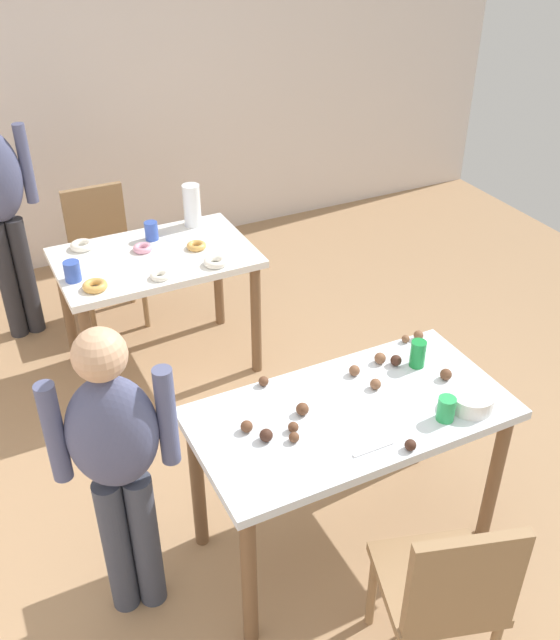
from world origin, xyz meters
The scene contains 34 objects.
ground_plane centered at (0.00, 0.00, 0.00)m, with size 6.40×6.40×0.00m, color #9E7A56.
wall_back centered at (0.00, 3.20, 1.30)m, with size 6.40×0.10×2.60m, color silver.
dining_table_near centered at (0.02, -0.04, 0.64)m, with size 1.27×0.65×0.75m.
dining_table_far centered at (-0.27, 1.57, 0.63)m, with size 1.07×0.70×0.75m.
chair_near_table centered at (-0.01, -0.74, 0.50)m, with size 0.50×0.50×0.87m.
chair_far_table centered at (-0.41, 2.28, 0.50)m, with size 0.40×0.40×0.87m.
person_girl_near centered at (-0.90, 0.06, 0.79)m, with size 0.45×0.27×1.34m.
mixing_bowl centered at (0.45, -0.23, 0.78)m, with size 0.18×0.18×0.07m, color white.
soda_can centered at (0.42, 0.09, 0.81)m, with size 0.07×0.07×0.12m, color #198438.
fork_near centered at (-0.03, -0.27, 0.75)m, with size 0.17×0.02×0.01m, color silver.
cup_near_0 centered at (0.31, -0.25, 0.80)m, with size 0.07×0.07×0.10m, color green.
cake_ball_0 centered at (0.34, 0.13, 0.77)m, with size 0.05×0.05×0.05m, color #3D2319.
cake_ball_1 centered at (0.54, 0.25, 0.77)m, with size 0.05×0.05×0.05m, color brown.
cake_ball_2 centered at (-0.23, 0.26, 0.77)m, with size 0.04×0.04×0.04m, color brown.
cake_ball_3 centered at (0.48, 0.26, 0.77)m, with size 0.04×0.04×0.04m, color brown.
cake_ball_4 centered at (0.17, 0.04, 0.77)m, with size 0.05×0.05×0.05m, color brown.
cake_ball_5 centered at (0.15, 0.15, 0.77)m, with size 0.05×0.05×0.05m, color brown.
cake_ball_6 centered at (-0.17, 0.03, 0.78)m, with size 0.05×0.05×0.05m, color brown.
cake_ball_7 centered at (0.29, 0.18, 0.78)m, with size 0.05×0.05×0.05m, color brown.
cake_ball_8 centered at (-0.36, -0.05, 0.78)m, with size 0.05×0.05×0.05m, color #3D2319.
cake_ball_9 centered at (-0.27, -0.10, 0.77)m, with size 0.04×0.04×0.04m, color brown.
cake_ball_10 centered at (-0.25, -0.05, 0.77)m, with size 0.04×0.04×0.04m, color brown.
cake_ball_11 centered at (-0.41, 0.03, 0.77)m, with size 0.05×0.05×0.05m, color brown.
cake_ball_12 centered at (0.09, -0.33, 0.77)m, with size 0.04×0.04×0.04m, color #3D2319.
cake_ball_13 centered at (0.47, -0.04, 0.77)m, with size 0.05×0.05×0.05m, color brown.
pitcher_far centered at (0.05, 1.83, 0.88)m, with size 0.10×0.10×0.25m, color white.
cup_far_0 centered at (-0.22, 1.76, 0.80)m, with size 0.08×0.08×0.11m, color #3351B2.
cup_far_1 centered at (-0.73, 1.48, 0.80)m, with size 0.08×0.08×0.11m, color #3351B2.
donut_far_0 centered at (-0.66, 1.35, 0.77)m, with size 0.13×0.13×0.04m, color gold.
donut_far_1 centered at (-0.31, 1.64, 0.77)m, with size 0.11×0.11×0.03m, color pink.
donut_far_2 centered at (-0.02, 1.31, 0.77)m, with size 0.13×0.13×0.04m, color white.
donut_far_3 centered at (-0.61, 1.82, 0.77)m, with size 0.13×0.13×0.04m, color white.
donut_far_4 centered at (-0.04, 1.54, 0.77)m, with size 0.11×0.11×0.03m, color gold.
donut_far_5 centered at (-0.33, 1.31, 0.77)m, with size 0.10×0.10×0.03m, color white.
Camera 1 is at (-1.21, -1.87, 2.60)m, focal length 40.31 mm.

